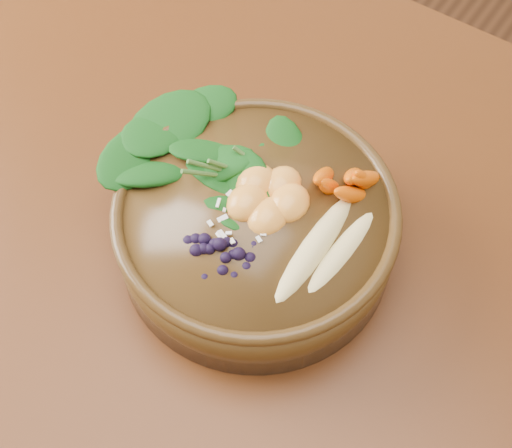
% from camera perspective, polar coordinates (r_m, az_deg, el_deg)
% --- Properties ---
extents(ground, '(4.00, 4.00, 0.00)m').
position_cam_1_polar(ground, '(1.49, -6.23, -13.53)').
color(ground, '#381E0F').
rests_on(ground, ground).
extents(dining_table, '(1.60, 0.90, 0.75)m').
position_cam_1_polar(dining_table, '(0.89, -10.10, 0.17)').
color(dining_table, '#331C0C').
rests_on(dining_table, ground).
extents(stoneware_bowl, '(0.29, 0.29, 0.08)m').
position_cam_1_polar(stoneware_bowl, '(0.72, 0.00, -0.42)').
color(stoneware_bowl, '#493114').
rests_on(stoneware_bowl, dining_table).
extents(kale_heap, '(0.19, 0.17, 0.04)m').
position_cam_1_polar(kale_heap, '(0.71, 0.01, 7.06)').
color(kale_heap, '#114F12').
rests_on(kale_heap, stoneware_bowl).
extents(carrot_cluster, '(0.06, 0.06, 0.08)m').
position_cam_1_polar(carrot_cluster, '(0.68, 7.29, 5.16)').
color(carrot_cluster, '#EA5E00').
rests_on(carrot_cluster, stoneware_bowl).
extents(banana_halves, '(0.06, 0.16, 0.03)m').
position_cam_1_polar(banana_halves, '(0.66, 5.88, -1.44)').
color(banana_halves, '#E0CC84').
rests_on(banana_halves, stoneware_bowl).
extents(mandarin_cluster, '(0.09, 0.09, 0.03)m').
position_cam_1_polar(mandarin_cluster, '(0.68, 1.01, 2.85)').
color(mandarin_cluster, orange).
rests_on(mandarin_cluster, stoneware_bowl).
extents(blueberry_pile, '(0.13, 0.10, 0.04)m').
position_cam_1_polar(blueberry_pile, '(0.65, -2.90, -1.39)').
color(blueberry_pile, black).
rests_on(blueberry_pile, stoneware_bowl).
extents(coconut_flakes, '(0.09, 0.07, 0.01)m').
position_cam_1_polar(coconut_flakes, '(0.68, -0.86, 0.24)').
color(coconut_flakes, white).
rests_on(coconut_flakes, stoneware_bowl).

